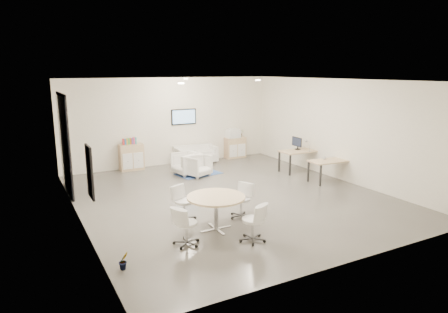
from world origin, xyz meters
name	(u,v)px	position (x,y,z in m)	size (l,w,h in m)	color
room_shell	(230,140)	(0.00, 0.00, 1.60)	(9.60, 10.60, 4.80)	#514E4A
glass_door	(64,141)	(-3.95, 2.51, 1.50)	(0.09, 1.90, 2.85)	black
artwork	(90,172)	(-3.97, -1.60, 1.55)	(0.05, 0.54, 1.04)	black
wall_tv	(184,117)	(0.50, 4.46, 1.75)	(0.98, 0.06, 0.58)	black
ceiling_spots	(209,80)	(-0.20, 0.83, 3.18)	(3.14, 4.14, 0.03)	#FFEAC6
sideboard_left	(131,157)	(-1.60, 4.26, 0.46)	(0.82, 0.43, 0.92)	tan
sideboard_right	(235,148)	(2.62, 4.27, 0.41)	(0.83, 0.40, 0.83)	tan
books	(129,141)	(-1.64, 4.26, 1.03)	(0.48, 0.14, 0.22)	red
printer	(233,133)	(2.51, 4.28, 1.00)	(0.53, 0.44, 0.37)	white
loveseat	(196,155)	(0.80, 4.11, 0.31)	(1.57, 0.83, 0.58)	silver
blue_rug	(198,174)	(0.24, 2.66, 0.01)	(1.44, 0.96, 0.01)	#2A4D81
armchair_left	(187,162)	(-0.13, 2.76, 0.41)	(0.80, 0.75, 0.83)	silver
armchair_right	(197,165)	(0.09, 2.40, 0.39)	(0.76, 0.71, 0.78)	silver
desk_rear	(300,152)	(3.52, 1.31, 0.67)	(1.43, 0.71, 0.75)	tan
desk_front	(330,162)	(3.52, -0.16, 0.62)	(1.36, 0.75, 0.69)	tan
monitor	(297,143)	(3.48, 1.46, 0.98)	(0.20, 0.50, 0.44)	black
round_table	(216,200)	(-1.44, -1.97, 0.70)	(1.28, 1.28, 0.78)	tan
meeting_chairs	(216,212)	(-1.44, -1.97, 0.41)	(2.52, 2.52, 0.82)	white
plant_cabinet	(240,134)	(2.86, 4.30, 0.95)	(0.28, 0.31, 0.24)	#3F7F3F
plant_floor	(124,265)	(-3.70, -2.79, 0.07)	(0.18, 0.32, 0.14)	#3F7F3F
cup	(324,158)	(3.44, 0.01, 0.74)	(0.11, 0.09, 0.11)	white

